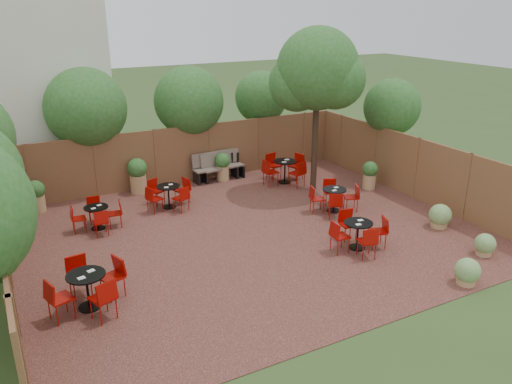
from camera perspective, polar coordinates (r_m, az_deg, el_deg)
ground at (r=14.07m, az=-0.71°, el=-4.76°), size 80.00×80.00×0.00m
courtyard_paving at (r=14.07m, az=-0.71°, el=-4.72°), size 12.00×10.00×0.02m
fence_back at (r=18.04m, az=-8.05°, el=4.15°), size 12.00×0.08×2.00m
fence_left at (r=12.38m, az=-26.38°, el=-5.60°), size 0.08×10.00×2.00m
fence_right at (r=17.12m, az=17.44°, el=2.51°), size 0.08×10.00×2.00m
neighbour_building at (r=19.48m, az=-24.57°, el=12.77°), size 5.00×4.00×8.00m
overhang_foliage at (r=14.44m, az=-16.75°, el=6.60°), size 15.66×10.88×2.75m
courtyard_tree at (r=16.61m, az=6.89°, el=12.95°), size 2.77×2.67×5.33m
park_bench_left at (r=18.29m, az=-3.87°, el=2.98°), size 1.64×0.72×0.98m
park_bench_right at (r=18.19m, az=-4.62°, el=2.92°), size 1.66×0.61×1.01m
bistro_tables at (r=14.47m, az=-2.59°, el=-2.10°), size 9.31×6.89×0.91m
planters at (r=17.06m, az=-7.95°, el=1.76°), size 10.73×3.89×1.18m
low_shrubs at (r=14.03m, az=21.70°, el=-4.92°), size 2.45×3.14×0.68m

